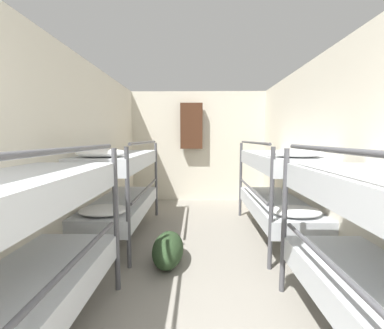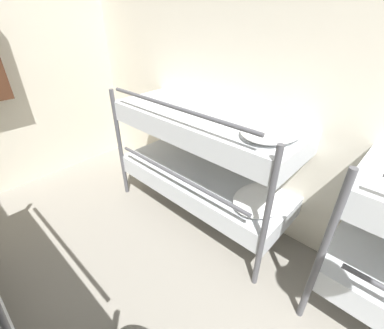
{
  "view_description": "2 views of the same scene",
  "coord_description": "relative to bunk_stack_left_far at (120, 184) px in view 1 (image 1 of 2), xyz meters",
  "views": [
    {
      "loc": [
        -0.02,
        0.25,
        1.3
      ],
      "look_at": [
        -0.1,
        4.13,
        0.89
      ],
      "focal_mm": 24.0,
      "sensor_mm": 36.0,
      "label": 1
    },
    {
      "loc": [
        -0.58,
        2.17,
        1.85
      ],
      "look_at": [
        0.81,
        3.48,
        0.72
      ],
      "focal_mm": 24.0,
      "sensor_mm": 36.0,
      "label": 2
    }
  ],
  "objects": [
    {
      "name": "bunk_stack_right_far",
      "position": [
        2.04,
        0.0,
        0.0
      ],
      "size": [
        0.67,
        1.8,
        1.25
      ],
      "color": "#4C4C51",
      "rests_on": "ground_plane"
    },
    {
      "name": "wall_left",
      "position": [
        -0.36,
        -0.76,
        0.41
      ],
      "size": [
        0.06,
        5.64,
        2.23
      ],
      "color": "beige",
      "rests_on": "ground_plane"
    },
    {
      "name": "wall_back",
      "position": [
        1.02,
        2.03,
        0.41
      ],
      "size": [
        2.82,
        0.06,
        2.23
      ],
      "color": "beige",
      "rests_on": "ground_plane"
    },
    {
      "name": "wall_right",
      "position": [
        2.4,
        -0.76,
        0.41
      ],
      "size": [
        0.06,
        5.64,
        2.23
      ],
      "color": "beige",
      "rests_on": "ground_plane"
    },
    {
      "name": "bunk_stack_left_far",
      "position": [
        0.0,
        0.0,
        0.0
      ],
      "size": [
        0.67,
        1.8,
        1.25
      ],
      "color": "#4C4C51",
      "rests_on": "ground_plane"
    },
    {
      "name": "hanging_coat",
      "position": [
        0.89,
        1.88,
        0.82
      ],
      "size": [
        0.44,
        0.12,
        0.9
      ],
      "color": "#472819"
    },
    {
      "name": "duffel_bag",
      "position": [
        0.7,
        -0.75,
        -0.55
      ],
      "size": [
        0.32,
        0.63,
        0.32
      ],
      "color": "#23381E",
      "rests_on": "ground_plane"
    }
  ]
}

